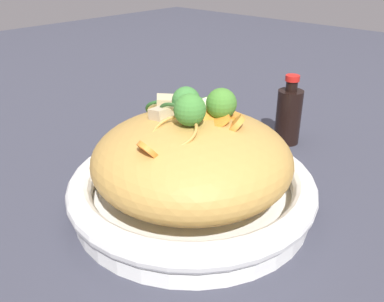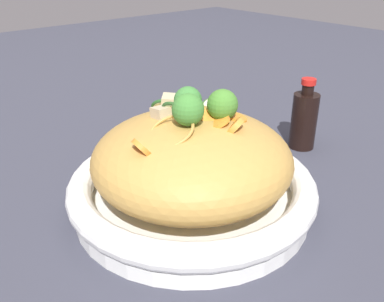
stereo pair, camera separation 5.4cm
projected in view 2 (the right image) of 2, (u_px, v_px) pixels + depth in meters
ground_plane at (192, 207)px, 0.58m from camera, size 3.00×3.00×0.00m
serving_bowl at (192, 190)px, 0.57m from camera, size 0.33×0.33×0.05m
noodle_heap at (192, 158)px, 0.54m from camera, size 0.26×0.26×0.12m
broccoli_florets at (200, 106)px, 0.52m from camera, size 0.10×0.08×0.05m
carrot_coins at (211, 124)px, 0.52m from camera, size 0.19×0.11×0.04m
zucchini_slices at (190, 109)px, 0.56m from camera, size 0.12×0.11×0.05m
chicken_chunks at (168, 107)px, 0.57m from camera, size 0.07×0.07×0.03m
soy_sauce_bottle at (304, 119)px, 0.73m from camera, size 0.04×0.04×0.13m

